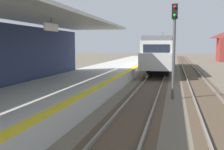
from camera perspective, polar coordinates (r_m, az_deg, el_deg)
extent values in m
cube|color=#B7B5AD|center=(17.32, -7.51, -2.23)|extent=(5.00, 80.00, 0.90)
cube|color=yellow|center=(16.61, -0.24, -0.95)|extent=(0.50, 80.00, 0.01)
cube|color=silver|center=(11.84, -18.73, 12.60)|extent=(4.40, 24.00, 0.16)
cube|color=white|center=(13.35, -12.60, 9.72)|extent=(0.08, 1.40, 0.36)
cylinder|color=#333333|center=(13.38, -12.63, 11.06)|extent=(0.03, 0.03, 0.27)
cube|color=#4C3D2D|center=(20.32, 8.28, -2.27)|extent=(2.34, 120.00, 0.01)
cube|color=slate|center=(20.38, 6.27, -2.00)|extent=(0.08, 120.00, 0.15)
cube|color=slate|center=(20.27, 10.32, -2.11)|extent=(0.08, 120.00, 0.15)
cube|color=#4C3D2D|center=(20.34, 17.88, -2.50)|extent=(2.34, 120.00, 0.01)
cube|color=slate|center=(20.28, 15.86, -2.24)|extent=(0.08, 120.00, 0.15)
cube|color=slate|center=(20.40, 19.91, -2.32)|extent=(0.08, 120.00, 0.15)
cube|color=silver|center=(33.47, 10.25, 4.52)|extent=(2.90, 18.00, 2.70)
cube|color=slate|center=(33.47, 10.30, 7.21)|extent=(2.67, 18.00, 0.44)
cube|color=black|center=(24.46, 9.22, 4.93)|extent=(2.32, 0.06, 1.21)
cube|color=silver|center=(23.72, 9.06, 2.78)|extent=(2.78, 1.60, 1.49)
cube|color=black|center=(33.43, 12.77, 5.16)|extent=(0.04, 15.84, 0.86)
cylinder|color=#333333|center=(37.08, 10.59, 8.12)|extent=(0.06, 0.06, 0.90)
cube|color=black|center=(27.74, 9.59, 0.68)|extent=(2.17, 2.20, 0.72)
cube|color=black|center=(39.39, 10.62, 2.25)|extent=(2.17, 2.20, 0.72)
cylinder|color=#4C4C4C|center=(15.39, 12.77, 3.18)|extent=(0.16, 0.16, 4.40)
cube|color=black|center=(15.49, 13.01, 12.83)|extent=(0.32, 0.24, 0.80)
sphere|color=red|center=(15.38, 13.03, 13.71)|extent=(0.16, 0.16, 0.16)
sphere|color=green|center=(15.32, 12.99, 12.08)|extent=(0.16, 0.16, 0.16)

